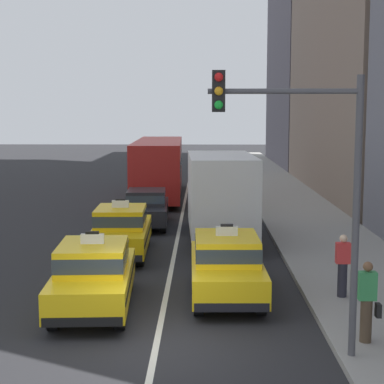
{
  "coord_description": "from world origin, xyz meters",
  "views": [
    {
      "loc": [
        0.96,
        -12.46,
        4.83
      ],
      "look_at": [
        0.49,
        14.91,
        1.3
      ],
      "focal_mm": 58.45,
      "sensor_mm": 36.0,
      "label": 1
    }
  ],
  "objects_px": {
    "sedan_left_third": "(147,207)",
    "traffic_light_pole": "(306,166)",
    "taxi_left_second": "(121,230)",
    "bus_left_fourth": "(159,165)",
    "taxi_right_third": "(219,193)",
    "taxi_right_nearest": "(226,264)",
    "box_truck_right_second": "(219,193)",
    "pedestrian_near_crosswalk": "(367,302)",
    "pedestrian_mid_block": "(343,265)",
    "taxi_left_nearest": "(94,274)"
  },
  "relations": [
    {
      "from": "taxi_right_third",
      "to": "pedestrian_near_crosswalk",
      "type": "height_order",
      "value": "taxi_right_third"
    },
    {
      "from": "taxi_left_second",
      "to": "pedestrian_mid_block",
      "type": "distance_m",
      "value": 8.11
    },
    {
      "from": "taxi_left_second",
      "to": "bus_left_fourth",
      "type": "xyz_separation_m",
      "value": [
        0.27,
        14.49,
        0.94
      ]
    },
    {
      "from": "sedan_left_third",
      "to": "taxi_right_nearest",
      "type": "height_order",
      "value": "taxi_right_nearest"
    },
    {
      "from": "taxi_left_nearest",
      "to": "pedestrian_mid_block",
      "type": "xyz_separation_m",
      "value": [
        6.22,
        0.64,
        0.08
      ]
    },
    {
      "from": "pedestrian_near_crosswalk",
      "to": "traffic_light_pole",
      "type": "height_order",
      "value": "traffic_light_pole"
    },
    {
      "from": "bus_left_fourth",
      "to": "taxi_right_third",
      "type": "height_order",
      "value": "bus_left_fourth"
    },
    {
      "from": "pedestrian_mid_block",
      "to": "traffic_light_pole",
      "type": "height_order",
      "value": "traffic_light_pole"
    },
    {
      "from": "traffic_light_pole",
      "to": "taxi_right_third",
      "type": "bearing_deg",
      "value": 93.44
    },
    {
      "from": "taxi_right_nearest",
      "to": "pedestrian_near_crosswalk",
      "type": "xyz_separation_m",
      "value": [
        2.73,
        -3.56,
        0.11
      ]
    },
    {
      "from": "taxi_left_nearest",
      "to": "taxi_right_third",
      "type": "xyz_separation_m",
      "value": [
        3.47,
        15.48,
        0.0
      ]
    },
    {
      "from": "taxi_left_second",
      "to": "box_truck_right_second",
      "type": "xyz_separation_m",
      "value": [
        3.38,
        2.76,
        0.9
      ]
    },
    {
      "from": "pedestrian_near_crosswalk",
      "to": "pedestrian_mid_block",
      "type": "bearing_deg",
      "value": 86.32
    },
    {
      "from": "taxi_left_nearest",
      "to": "traffic_light_pole",
      "type": "relative_size",
      "value": 0.83
    },
    {
      "from": "traffic_light_pole",
      "to": "sedan_left_third",
      "type": "bearing_deg",
      "value": 106.65
    },
    {
      "from": "box_truck_right_second",
      "to": "pedestrian_mid_block",
      "type": "height_order",
      "value": "box_truck_right_second"
    },
    {
      "from": "bus_left_fourth",
      "to": "pedestrian_near_crosswalk",
      "type": "distance_m",
      "value": 23.5
    },
    {
      "from": "bus_left_fourth",
      "to": "taxi_right_nearest",
      "type": "xyz_separation_m",
      "value": [
        3.1,
        -19.19,
        -0.94
      ]
    },
    {
      "from": "pedestrian_mid_block",
      "to": "traffic_light_pole",
      "type": "xyz_separation_m",
      "value": [
        -1.63,
        -3.87,
        2.86
      ]
    },
    {
      "from": "bus_left_fourth",
      "to": "box_truck_right_second",
      "type": "distance_m",
      "value": 12.14
    },
    {
      "from": "sedan_left_third",
      "to": "traffic_light_pole",
      "type": "bearing_deg",
      "value": -73.35
    },
    {
      "from": "taxi_left_nearest",
      "to": "pedestrian_near_crosswalk",
      "type": "relative_size",
      "value": 2.77
    },
    {
      "from": "pedestrian_mid_block",
      "to": "taxi_left_second",
      "type": "bearing_deg",
      "value": 140.94
    },
    {
      "from": "pedestrian_mid_block",
      "to": "sedan_left_third",
      "type": "bearing_deg",
      "value": 119.49
    },
    {
      "from": "taxi_left_second",
      "to": "box_truck_right_second",
      "type": "bearing_deg",
      "value": 39.23
    },
    {
      "from": "taxi_left_second",
      "to": "box_truck_right_second",
      "type": "relative_size",
      "value": 0.65
    },
    {
      "from": "box_truck_right_second",
      "to": "traffic_light_pole",
      "type": "relative_size",
      "value": 1.26
    },
    {
      "from": "sedan_left_third",
      "to": "pedestrian_near_crosswalk",
      "type": "height_order",
      "value": "pedestrian_near_crosswalk"
    },
    {
      "from": "taxi_left_nearest",
      "to": "taxi_left_second",
      "type": "distance_m",
      "value": 5.74
    },
    {
      "from": "sedan_left_third",
      "to": "traffic_light_pole",
      "type": "relative_size",
      "value": 0.78
    },
    {
      "from": "taxi_left_second",
      "to": "pedestrian_mid_block",
      "type": "xyz_separation_m",
      "value": [
        6.29,
        -5.11,
        0.08
      ]
    },
    {
      "from": "taxi_left_nearest",
      "to": "taxi_right_nearest",
      "type": "relative_size",
      "value": 1.01
    },
    {
      "from": "taxi_left_second",
      "to": "traffic_light_pole",
      "type": "distance_m",
      "value": 10.54
    },
    {
      "from": "taxi_left_nearest",
      "to": "taxi_right_nearest",
      "type": "distance_m",
      "value": 3.45
    },
    {
      "from": "taxi_left_nearest",
      "to": "pedestrian_mid_block",
      "type": "distance_m",
      "value": 6.26
    },
    {
      "from": "taxi_right_nearest",
      "to": "box_truck_right_second",
      "type": "distance_m",
      "value": 7.51
    },
    {
      "from": "taxi_left_second",
      "to": "traffic_light_pole",
      "type": "xyz_separation_m",
      "value": [
        4.66,
        -8.98,
        2.94
      ]
    },
    {
      "from": "pedestrian_near_crosswalk",
      "to": "box_truck_right_second",
      "type": "bearing_deg",
      "value": 103.85
    },
    {
      "from": "box_truck_right_second",
      "to": "taxi_right_third",
      "type": "height_order",
      "value": "box_truck_right_second"
    },
    {
      "from": "taxi_left_nearest",
      "to": "taxi_right_third",
      "type": "height_order",
      "value": "same"
    },
    {
      "from": "taxi_left_second",
      "to": "sedan_left_third",
      "type": "relative_size",
      "value": 1.06
    },
    {
      "from": "box_truck_right_second",
      "to": "pedestrian_mid_block",
      "type": "distance_m",
      "value": 8.43
    },
    {
      "from": "pedestrian_near_crosswalk",
      "to": "pedestrian_mid_block",
      "type": "distance_m",
      "value": 3.16
    },
    {
      "from": "taxi_right_third",
      "to": "box_truck_right_second",
      "type": "bearing_deg",
      "value": -91.35
    },
    {
      "from": "box_truck_right_second",
      "to": "pedestrian_near_crosswalk",
      "type": "xyz_separation_m",
      "value": [
        2.72,
        -11.01,
        -0.79
      ]
    },
    {
      "from": "taxi_left_nearest",
      "to": "taxi_left_second",
      "type": "xyz_separation_m",
      "value": [
        -0.07,
        5.74,
        0.0
      ]
    },
    {
      "from": "sedan_left_third",
      "to": "taxi_left_second",
      "type": "bearing_deg",
      "value": -94.04
    },
    {
      "from": "taxi_right_nearest",
      "to": "traffic_light_pole",
      "type": "relative_size",
      "value": 0.82
    },
    {
      "from": "taxi_left_second",
      "to": "taxi_right_third",
      "type": "height_order",
      "value": "same"
    },
    {
      "from": "pedestrian_near_crosswalk",
      "to": "taxi_right_nearest",
      "type": "bearing_deg",
      "value": 127.5
    }
  ]
}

